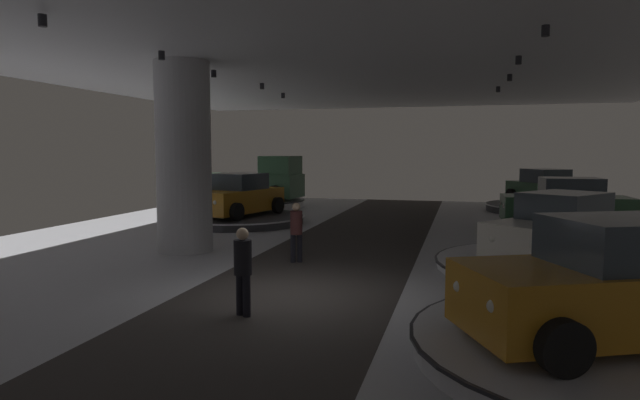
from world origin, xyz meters
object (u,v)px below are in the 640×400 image
Objects in this scene: display_car_near_right at (617,286)px; visitor_walking_far at (243,266)px; display_car_deep_right at (546,189)px; display_platform_mid_right at (559,266)px; display_platform_deep_left at (251,202)px; display_car_far_right at (566,205)px; display_car_far_left at (239,197)px; display_platform_far_right at (564,230)px; pickup_truck_deep_left at (257,182)px; display_platform_near_right at (612,349)px; column_left at (184,157)px; visitor_walking_near at (296,228)px; display_platform_far_left at (238,219)px; display_platform_deep_right at (546,208)px; display_car_mid_right at (561,231)px.

display_car_near_right is 2.87× the size of visitor_walking_far.
display_car_deep_right reaches higher than display_platform_mid_right.
display_platform_mid_right is 1.05× the size of display_platform_deep_left.
display_car_deep_right is 0.80× the size of display_platform_deep_left.
display_car_far_right is (1.40, 12.21, -0.01)m from display_car_near_right.
display_platform_deep_left is 1.26× the size of display_car_far_left.
visitor_walking_far is at bearing -121.93° from display_platform_far_right.
display_platform_mid_right is at bearing -44.40° from pickup_truck_deep_left.
display_platform_deep_left is at bearing 175.27° from pickup_truck_deep_left.
visitor_walking_far is (-5.84, 0.64, -0.18)m from display_car_near_right.
visitor_walking_far reaches higher than display_platform_deep_left.
display_platform_near_right reaches higher than display_platform_mid_right.
display_car_deep_right reaches higher than display_car_near_right.
display_platform_mid_right is at bearing -0.38° from column_left.
display_car_far_left is at bearing 123.88° from visitor_walking_near.
display_platform_mid_right is at bearing 6.03° from visitor_walking_near.
display_car_deep_right is 7.72m from display_car_far_right.
display_platform_far_right is 12.30m from display_platform_far_left.
display_platform_near_right is (12.97, -18.69, -0.03)m from display_platform_deep_left.
display_platform_deep_left is (-14.79, -1.24, -0.92)m from display_car_deep_right.
column_left reaches higher than display_platform_far_left.
display_car_deep_right is at bearing 4.99° from pickup_truck_deep_left.
display_platform_deep_right reaches higher than display_platform_near_right.
display_platform_mid_right is 6.04m from display_platform_near_right.
display_platform_deep_right is 20.73m from visitor_walking_far.
display_platform_mid_right is 1.17× the size of display_platform_far_right.
display_platform_near_right is (-0.25, -6.03, 0.05)m from display_platform_mid_right.
display_car_deep_right is 0.76× the size of display_platform_mid_right.
display_platform_deep_right is 1.25× the size of display_car_near_right.
display_car_deep_right is at bearing 118.69° from display_platform_deep_right.
display_platform_near_right is at bearing -48.17° from display_platform_far_left.
pickup_truck_deep_left is (-14.49, -1.24, 1.11)m from display_platform_deep_right.
column_left is 0.97× the size of display_platform_deep_left.
column_left is at bearing 179.62° from display_platform_mid_right.
display_platform_deep_right is 7.70m from display_platform_far_right.
display_platform_mid_right is 18.31m from display_platform_deep_left.
display_platform_far_right reaches higher than display_platform_mid_right.
display_car_mid_right reaches higher than display_platform_far_left.
display_platform_near_right is at bearing -96.53° from display_platform_far_right.
pickup_truck_deep_left is 22.58m from display_platform_near_right.
display_car_far_right is 0.79× the size of display_platform_far_left.
display_platform_far_right is (1.13, 6.16, -0.81)m from display_car_mid_right.
display_platform_deep_left is 22.75m from display_platform_near_right.
display_platform_near_right is at bearing -95.28° from display_platform_deep_right.
display_platform_far_left reaches higher than display_platform_far_right.
display_platform_deep_right is 1.00× the size of display_platform_deep_left.
display_platform_deep_left is at bearing 116.60° from visitor_walking_near.
display_platform_far_left is at bearing 131.83° from display_platform_near_right.
display_platform_far_right is at bearing -177.44° from display_car_far_right.
display_platform_mid_right is 12.78m from display_car_far_left.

